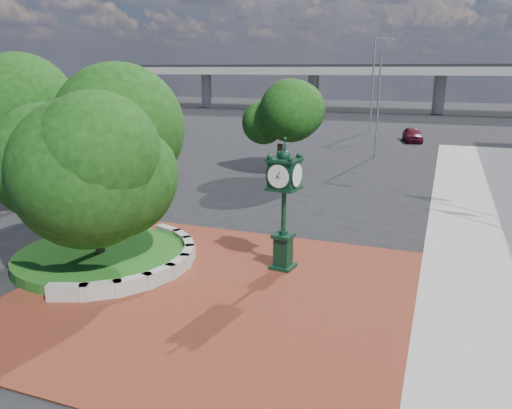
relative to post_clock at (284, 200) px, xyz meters
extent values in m
plane|color=black|center=(-1.43, -1.71, -2.52)|extent=(200.00, 200.00, 0.00)
cube|color=maroon|center=(-1.43, -2.71, -2.50)|extent=(12.00, 12.00, 0.04)
cube|color=#9E9B93|center=(-5.33, -4.72, -2.25)|extent=(1.29, 0.76, 0.54)
cube|color=#9E9B93|center=(-4.48, -4.25, -2.25)|extent=(1.20, 1.04, 0.54)
cube|color=#9E9B93|center=(-3.81, -3.54, -2.25)|extent=(1.00, 1.22, 0.54)
cube|color=#9E9B93|center=(-3.38, -2.67, -2.25)|extent=(0.71, 1.30, 0.54)
cube|color=#9E9B93|center=(-3.23, -1.71, -2.25)|extent=(0.35, 1.25, 0.54)
cube|color=#9E9B93|center=(-3.38, -0.75, -2.25)|extent=(0.71, 1.30, 0.54)
cube|color=#9E9B93|center=(-3.81, 0.13, -2.25)|extent=(1.00, 1.22, 0.54)
cube|color=#9E9B93|center=(-4.48, 0.83, -2.25)|extent=(1.20, 1.04, 0.54)
cube|color=#9E9B93|center=(-5.33, 1.30, -2.25)|extent=(1.29, 0.76, 0.54)
cylinder|color=#174E16|center=(-6.43, -1.71, -2.32)|extent=(6.10, 6.10, 0.40)
cube|color=#9E9B93|center=(-1.43, 68.29, 3.98)|extent=(90.00, 12.00, 1.20)
cube|color=black|center=(-1.43, 68.29, 4.78)|extent=(90.00, 12.00, 0.40)
cylinder|color=#9E9B93|center=(-36.43, 68.29, 0.48)|extent=(1.80, 1.80, 6.00)
cylinder|color=#9E9B93|center=(-16.43, 68.29, 0.48)|extent=(1.80, 1.80, 6.00)
cylinder|color=#9E9B93|center=(3.57, 68.29, 0.48)|extent=(1.80, 1.80, 6.00)
cylinder|color=#38281C|center=(-6.43, -1.71, -1.43)|extent=(0.36, 0.36, 2.17)
sphere|color=#13340E|center=(-6.43, -1.71, 1.21)|extent=(5.20, 5.20, 5.20)
cylinder|color=#38281C|center=(-14.43, 3.29, -1.29)|extent=(0.36, 0.36, 2.45)
sphere|color=#13340E|center=(-14.43, 3.29, 1.61)|extent=(5.60, 5.60, 5.60)
cylinder|color=#38281C|center=(-5.43, 16.29, -1.56)|extent=(0.36, 0.36, 1.92)
sphere|color=#13340E|center=(-5.43, 16.29, 0.73)|extent=(4.40, 4.40, 4.40)
cube|color=black|center=(0.00, 0.00, -2.44)|extent=(0.87, 0.87, 0.15)
cube|color=black|center=(0.00, 0.00, -1.84)|extent=(0.59, 0.59, 1.06)
cube|color=black|center=(0.00, 0.00, -1.28)|extent=(0.76, 0.76, 0.12)
cylinder|color=black|center=(0.00, 0.00, -0.41)|extent=(0.16, 0.16, 1.64)
cube|color=black|center=(0.00, 0.00, 0.91)|extent=(0.97, 0.97, 0.87)
cylinder|color=white|center=(-0.06, -0.45, 0.91)|extent=(0.77, 0.16, 0.77)
cylinder|color=white|center=(0.06, 0.45, 0.91)|extent=(0.77, 0.16, 0.77)
cylinder|color=white|center=(-0.45, 0.06, 0.91)|extent=(0.16, 0.77, 0.77)
cylinder|color=white|center=(0.45, -0.06, 0.91)|extent=(0.16, 0.77, 0.77)
sphere|color=black|center=(0.00, 0.00, 1.51)|extent=(0.42, 0.42, 0.42)
cone|color=black|center=(0.00, 0.00, 1.82)|extent=(0.17, 0.17, 0.48)
imported|color=#520B1B|center=(2.04, 34.89, -1.83)|extent=(2.40, 4.26, 1.37)
cylinder|color=slate|center=(-0.14, 24.73, 1.46)|extent=(0.14, 0.14, 7.96)
cube|color=slate|center=(0.64, 24.60, 5.44)|extent=(1.59, 0.39, 0.11)
cube|color=slate|center=(1.34, 24.49, 5.35)|extent=(0.47, 0.29, 0.13)
cylinder|color=slate|center=(-3.06, 42.11, 2.50)|extent=(0.18, 0.18, 10.03)
cube|color=slate|center=(-2.07, 42.28, 7.51)|extent=(2.00, 0.51, 0.13)
cube|color=slate|center=(-1.19, 42.44, 7.40)|extent=(0.60, 0.37, 0.17)
camera|label=1|loc=(4.90, -15.69, 4.32)|focal=35.00mm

